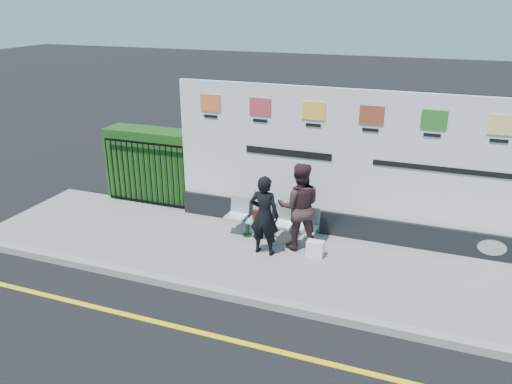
# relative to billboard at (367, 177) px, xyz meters

# --- Properties ---
(ground) EXTENTS (80.00, 80.00, 0.00)m
(ground) POSITION_rel_billboard_xyz_m (-0.50, -3.85, -1.42)
(ground) COLOR black
(pavement) EXTENTS (14.00, 3.00, 0.12)m
(pavement) POSITION_rel_billboard_xyz_m (-0.50, -1.35, -1.36)
(pavement) COLOR gray
(pavement) RESTS_ON ground
(kerb) EXTENTS (14.00, 0.18, 0.14)m
(kerb) POSITION_rel_billboard_xyz_m (-0.50, -2.85, -1.35)
(kerb) COLOR gray
(kerb) RESTS_ON ground
(yellow_line) EXTENTS (14.00, 0.10, 0.01)m
(yellow_line) POSITION_rel_billboard_xyz_m (-0.50, -3.85, -1.42)
(yellow_line) COLOR yellow
(yellow_line) RESTS_ON ground
(billboard) EXTENTS (8.00, 0.30, 3.00)m
(billboard) POSITION_rel_billboard_xyz_m (0.00, 0.00, 0.00)
(billboard) COLOR black
(billboard) RESTS_ON pavement
(hedge) EXTENTS (2.35, 0.70, 1.70)m
(hedge) POSITION_rel_billboard_xyz_m (-5.08, 0.45, -0.45)
(hedge) COLOR #194715
(hedge) RESTS_ON pavement
(railing) EXTENTS (2.05, 0.06, 1.54)m
(railing) POSITION_rel_billboard_xyz_m (-5.08, -0.00, -0.53)
(railing) COLOR black
(railing) RESTS_ON pavement
(bench) EXTENTS (1.92, 0.56, 0.41)m
(bench) POSITION_rel_billboard_xyz_m (-1.73, -0.77, -1.10)
(bench) COLOR silver
(bench) RESTS_ON pavement
(woman_left) EXTENTS (0.59, 0.40, 1.57)m
(woman_left) POSITION_rel_billboard_xyz_m (-1.65, -1.33, -0.52)
(woman_left) COLOR black
(woman_left) RESTS_ON pavement
(woman_right) EXTENTS (1.01, 0.89, 1.74)m
(woman_right) POSITION_rel_billboard_xyz_m (-1.11, -0.89, -0.43)
(woman_right) COLOR #352222
(woman_right) RESTS_ON pavement
(handbag_brown) EXTENTS (0.24, 0.10, 0.19)m
(handbag_brown) POSITION_rel_billboard_xyz_m (-1.98, -0.76, -0.80)
(handbag_brown) COLOR black
(handbag_brown) RESTS_ON bench
(carrier_bag_white) EXTENTS (0.32, 0.19, 0.32)m
(carrier_bag_white) POSITION_rel_billboard_xyz_m (-0.70, -1.14, -1.14)
(carrier_bag_white) COLOR white
(carrier_bag_white) RESTS_ON pavement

